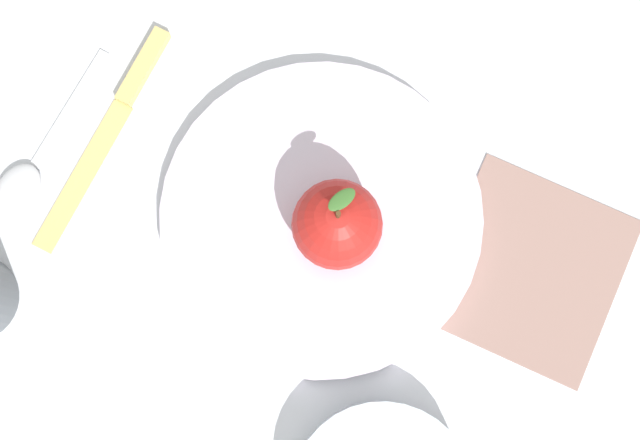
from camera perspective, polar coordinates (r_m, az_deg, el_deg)
ground_plane at (r=0.72m, az=-3.14°, el=0.83°), size 2.40×2.40×0.00m
dinner_plate at (r=0.70m, az=-0.00°, el=-0.16°), size 0.26×0.26×0.02m
apple at (r=0.66m, az=1.13°, el=-0.30°), size 0.07×0.07×0.08m
knife at (r=0.75m, az=-13.31°, el=6.55°), size 0.21×0.06×0.01m
spoon at (r=0.76m, az=-18.59°, el=2.95°), size 0.16×0.06×0.01m
linen_napkin at (r=0.73m, az=13.76°, el=-2.81°), size 0.17×0.17×0.00m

